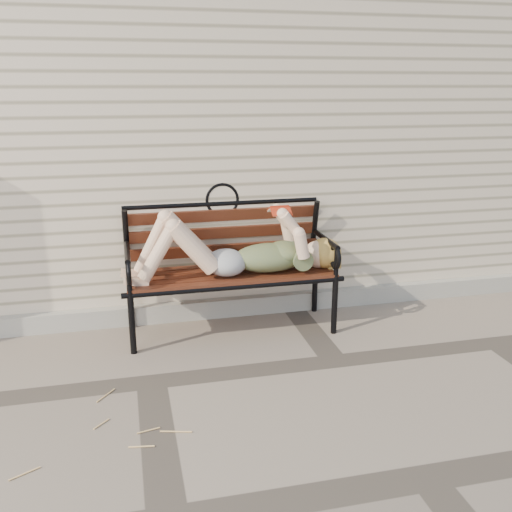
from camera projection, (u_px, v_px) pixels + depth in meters
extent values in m
plane|color=gray|center=(152.00, 382.00, 3.66)|extent=(80.00, 80.00, 0.00)
cube|color=beige|center=(128.00, 117.00, 6.02)|extent=(8.00, 4.00, 3.00)
cube|color=#A9A598|center=(144.00, 314.00, 4.54)|extent=(8.00, 0.10, 0.15)
cylinder|color=black|center=(132.00, 323.00, 3.98)|extent=(0.04, 0.04, 0.46)
cylinder|color=black|center=(130.00, 300.00, 4.41)|extent=(0.04, 0.04, 0.46)
cylinder|color=black|center=(335.00, 305.00, 4.31)|extent=(0.04, 0.04, 0.46)
cylinder|color=black|center=(315.00, 285.00, 4.74)|extent=(0.04, 0.04, 0.46)
cube|color=#582816|center=(231.00, 274.00, 4.29)|extent=(1.54, 0.50, 0.03)
cylinder|color=black|center=(237.00, 287.00, 4.09)|extent=(1.63, 0.04, 0.04)
cylinder|color=black|center=(226.00, 268.00, 4.51)|extent=(1.63, 0.04, 0.04)
torus|color=black|center=(222.00, 200.00, 4.46)|extent=(0.28, 0.04, 0.28)
ellipsoid|color=#0B364F|center=(269.00, 258.00, 4.29)|extent=(0.55, 0.32, 0.21)
ellipsoid|color=#0B364F|center=(284.00, 252.00, 4.31)|extent=(0.26, 0.30, 0.16)
ellipsoid|color=#9A9A9E|center=(226.00, 262.00, 4.23)|extent=(0.30, 0.35, 0.19)
sphere|color=beige|center=(318.00, 254.00, 4.38)|extent=(0.22, 0.22, 0.22)
ellipsoid|color=#DBA352|center=(325.00, 253.00, 4.39)|extent=(0.25, 0.26, 0.23)
cube|color=#A92913|center=(280.00, 207.00, 4.20)|extent=(0.14, 0.02, 0.02)
cube|color=beige|center=(281.00, 212.00, 4.17)|extent=(0.14, 0.09, 0.05)
cube|color=beige|center=(278.00, 209.00, 4.25)|extent=(0.14, 0.09, 0.05)
cube|color=#A92913|center=(281.00, 211.00, 4.16)|extent=(0.15, 0.10, 0.05)
cube|color=#A92913|center=(278.00, 209.00, 4.25)|extent=(0.15, 0.10, 0.05)
cylinder|color=#E6B770|center=(85.00, 362.00, 3.91)|extent=(0.09, 0.11, 0.01)
cylinder|color=#E6B770|center=(55.00, 411.00, 3.32)|extent=(0.02, 0.17, 0.01)
cylinder|color=#E6B770|center=(4.00, 425.00, 3.18)|extent=(0.16, 0.02, 0.01)
cylinder|color=#E6B770|center=(130.00, 365.00, 3.87)|extent=(0.17, 0.02, 0.01)
cylinder|color=#E6B770|center=(185.00, 484.00, 2.71)|extent=(0.11, 0.13, 0.01)
cylinder|color=#E6B770|center=(68.00, 374.00, 3.74)|extent=(0.04, 0.11, 0.01)
cylinder|color=#E6B770|center=(44.00, 426.00, 3.18)|extent=(0.14, 0.13, 0.01)
cylinder|color=#E6B770|center=(38.00, 418.00, 3.25)|extent=(0.03, 0.09, 0.01)
cylinder|color=#E6B770|center=(18.00, 369.00, 3.81)|extent=(0.02, 0.18, 0.01)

